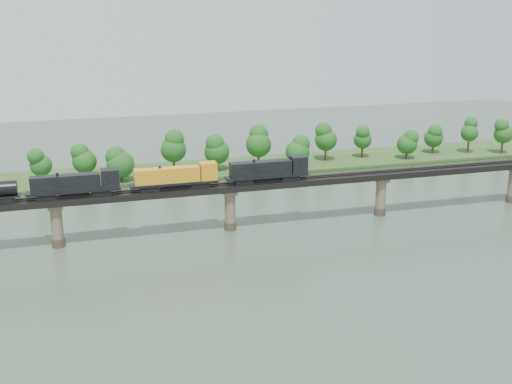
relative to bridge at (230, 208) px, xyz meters
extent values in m
plane|color=#384739|center=(0.00, -30.00, -5.46)|extent=(400.00, 400.00, 0.00)
cube|color=#2C4A1D|center=(0.00, 55.00, -4.66)|extent=(300.00, 24.00, 1.60)
cylinder|color=#473A2D|center=(-40.00, 0.00, -4.46)|extent=(3.00, 3.00, 2.00)
cylinder|color=#79644F|center=(-40.00, 0.00, 0.04)|extent=(2.60, 2.60, 9.00)
cube|color=#79644F|center=(-40.00, 0.00, 4.04)|extent=(3.20, 3.20, 1.00)
cylinder|color=#473A2D|center=(0.00, 0.00, -4.46)|extent=(3.00, 3.00, 2.00)
cylinder|color=#79644F|center=(0.00, 0.00, 0.04)|extent=(2.60, 2.60, 9.00)
cube|color=#79644F|center=(0.00, 0.00, 4.04)|extent=(3.20, 3.20, 1.00)
cylinder|color=#473A2D|center=(40.00, 0.00, -4.46)|extent=(3.00, 3.00, 2.00)
cylinder|color=#79644F|center=(40.00, 0.00, 0.04)|extent=(2.60, 2.60, 9.00)
cube|color=#79644F|center=(40.00, 0.00, 4.04)|extent=(3.20, 3.20, 1.00)
cylinder|color=#473A2D|center=(80.00, 0.00, -4.46)|extent=(3.00, 3.00, 2.00)
cube|color=black|center=(0.00, 0.00, 5.29)|extent=(220.00, 5.00, 1.50)
cube|color=black|center=(0.00, -0.75, 6.12)|extent=(220.00, 0.12, 0.16)
cube|color=black|center=(0.00, 0.75, 6.12)|extent=(220.00, 0.12, 0.16)
cube|color=black|center=(0.00, -2.40, 6.74)|extent=(220.00, 0.10, 0.10)
cube|color=black|center=(0.00, 2.40, 6.74)|extent=(220.00, 0.10, 0.10)
cube|color=black|center=(0.00, -2.40, 6.39)|extent=(0.08, 0.08, 0.70)
cube|color=black|center=(0.00, 2.40, 6.39)|extent=(0.08, 0.08, 0.70)
cylinder|color=#382619|center=(-44.43, 46.31, -2.10)|extent=(0.70, 0.70, 3.51)
sphere|color=#154814|center=(-44.43, 46.31, 2.57)|extent=(6.31, 6.31, 6.31)
sphere|color=#154814|center=(-44.43, 46.31, 5.50)|extent=(4.73, 4.73, 4.73)
cylinder|color=#382619|center=(-32.24, 48.84, -2.19)|extent=(0.70, 0.70, 3.34)
sphere|color=#154814|center=(-32.24, 48.84, 2.27)|extent=(7.18, 7.18, 7.18)
sphere|color=#154814|center=(-32.24, 48.84, 5.06)|extent=(5.39, 5.39, 5.39)
cylinder|color=#382619|center=(-22.01, 46.15, -2.45)|extent=(0.70, 0.70, 2.83)
sphere|color=#154814|center=(-22.01, 46.15, 1.32)|extent=(8.26, 8.26, 8.26)
sphere|color=#154814|center=(-22.01, 46.15, 3.68)|extent=(6.19, 6.19, 6.19)
cylinder|color=#382619|center=(-5.04, 52.68, -1.88)|extent=(0.70, 0.70, 3.96)
sphere|color=#154814|center=(-5.04, 52.68, 3.41)|extent=(8.07, 8.07, 8.07)
sphere|color=#154814|center=(-5.04, 52.68, 6.71)|extent=(6.05, 6.05, 6.05)
cylinder|color=#382619|center=(8.52, 51.14, -2.23)|extent=(0.70, 0.70, 3.27)
sphere|color=#154814|center=(8.52, 51.14, 2.13)|extent=(8.03, 8.03, 8.03)
sphere|color=#154814|center=(8.52, 51.14, 4.85)|extent=(6.02, 6.02, 6.02)
cylinder|color=#382619|center=(22.65, 52.31, -1.90)|extent=(0.70, 0.70, 3.92)
sphere|color=#154814|center=(22.65, 52.31, 3.33)|extent=(8.29, 8.29, 8.29)
sphere|color=#154814|center=(22.65, 52.31, 6.60)|extent=(6.21, 6.21, 6.21)
cylinder|color=#382619|center=(33.59, 45.35, -2.35)|extent=(0.70, 0.70, 3.02)
sphere|color=#154814|center=(33.59, 45.35, 1.69)|extent=(7.74, 7.74, 7.74)
sphere|color=#154814|center=(33.59, 45.35, 4.21)|extent=(5.80, 5.80, 5.80)
cylinder|color=#382619|center=(46.81, 54.03, -1.96)|extent=(0.70, 0.70, 3.80)
sphere|color=#154814|center=(46.81, 54.03, 3.10)|extent=(7.47, 7.47, 7.47)
sphere|color=#154814|center=(46.81, 54.03, 6.27)|extent=(5.60, 5.60, 5.60)
cylinder|color=#382619|center=(60.48, 54.26, -2.17)|extent=(0.70, 0.70, 3.38)
sphere|color=#154814|center=(60.48, 54.26, 2.34)|extent=(6.23, 6.23, 6.23)
sphere|color=#154814|center=(60.48, 54.26, 5.16)|extent=(4.67, 4.67, 4.67)
cylinder|color=#382619|center=(74.35, 48.39, -2.47)|extent=(0.70, 0.70, 2.77)
sphere|color=#154814|center=(74.35, 48.39, 1.22)|extent=(7.04, 7.04, 7.04)
sphere|color=#154814|center=(74.35, 48.39, 3.54)|extent=(5.28, 5.28, 5.28)
cylinder|color=#382619|center=(87.62, 53.57, -2.39)|extent=(0.70, 0.70, 2.94)
sphere|color=#154814|center=(87.62, 53.57, 1.54)|extent=(6.73, 6.73, 6.73)
sphere|color=#154814|center=(87.62, 53.57, 3.99)|extent=(5.05, 5.05, 5.05)
cylinder|color=#382619|center=(99.73, 50.10, -1.89)|extent=(0.70, 0.70, 3.94)
sphere|color=#154814|center=(99.73, 50.10, 3.37)|extent=(6.17, 6.17, 6.17)
sphere|color=#154814|center=(99.73, 50.10, 6.65)|extent=(4.62, 4.62, 4.62)
cylinder|color=#382619|center=(110.76, 46.08, -1.97)|extent=(0.70, 0.70, 3.77)
sphere|color=#154814|center=(110.76, 46.08, 3.06)|extent=(6.60, 6.60, 6.60)
sphere|color=#154814|center=(110.76, 46.08, 6.20)|extent=(4.95, 4.95, 4.95)
cube|color=black|center=(15.17, 0.00, 6.63)|extent=(4.29, 2.57, 1.18)
cube|color=black|center=(3.38, 0.00, 6.63)|extent=(4.29, 2.57, 1.18)
cube|color=black|center=(9.28, 0.00, 7.38)|extent=(20.36, 3.22, 0.54)
cube|color=black|center=(7.67, 0.00, 9.36)|extent=(15.00, 2.89, 3.43)
cube|color=black|center=(17.31, 0.00, 9.68)|extent=(3.86, 3.22, 4.07)
cylinder|color=black|center=(9.28, 0.00, 6.79)|extent=(6.43, 1.50, 1.50)
cube|color=black|center=(-7.34, 0.00, 6.63)|extent=(4.29, 2.57, 1.18)
cube|color=black|center=(-19.13, 0.00, 6.63)|extent=(4.29, 2.57, 1.18)
cube|color=black|center=(-13.23, 0.00, 7.38)|extent=(20.36, 3.22, 0.54)
cube|color=orange|center=(-14.84, 0.00, 9.36)|extent=(15.00, 2.89, 3.43)
cube|color=orange|center=(-5.19, 0.00, 9.68)|extent=(3.86, 3.22, 4.07)
cylinder|color=black|center=(-13.23, 0.00, 6.79)|extent=(6.43, 1.50, 1.50)
cube|color=black|center=(-29.84, 0.00, 6.63)|extent=(4.29, 2.57, 1.18)
cube|color=black|center=(-41.63, 0.00, 6.63)|extent=(4.29, 2.57, 1.18)
cube|color=black|center=(-35.74, 0.00, 7.38)|extent=(20.36, 3.22, 0.54)
cube|color=black|center=(-37.35, 0.00, 9.36)|extent=(15.00, 2.89, 3.43)
cube|color=black|center=(-27.70, 0.00, 9.68)|extent=(3.86, 3.22, 4.07)
cylinder|color=black|center=(-35.74, 0.00, 6.79)|extent=(6.43, 1.50, 1.50)
cube|color=black|center=(-50.21, 0.00, 6.63)|extent=(3.75, 2.36, 1.18)
camera|label=1|loc=(-35.12, -142.62, 47.59)|focal=45.00mm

